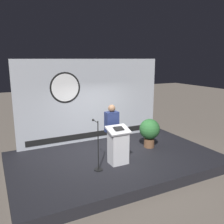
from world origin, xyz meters
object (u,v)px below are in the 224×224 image
object	(u,v)px
podium	(118,146)
speaker_person	(112,131)
potted_plant	(150,130)
microphone_stand	(98,153)

from	to	relation	value
podium	speaker_person	distance (m)	0.58
podium	potted_plant	world-z (taller)	podium
microphone_stand	podium	bearing A→B (deg)	8.47
potted_plant	podium	bearing A→B (deg)	-156.56
speaker_person	microphone_stand	xyz separation A→B (m)	(-0.73, -0.58, -0.37)
speaker_person	microphone_stand	size ratio (longest dim) A/B	1.19
speaker_person	potted_plant	xyz separation A→B (m)	(1.57, 0.21, -0.26)
potted_plant	microphone_stand	bearing A→B (deg)	-160.86
podium	potted_plant	bearing A→B (deg)	23.44
podium	potted_plant	distance (m)	1.74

